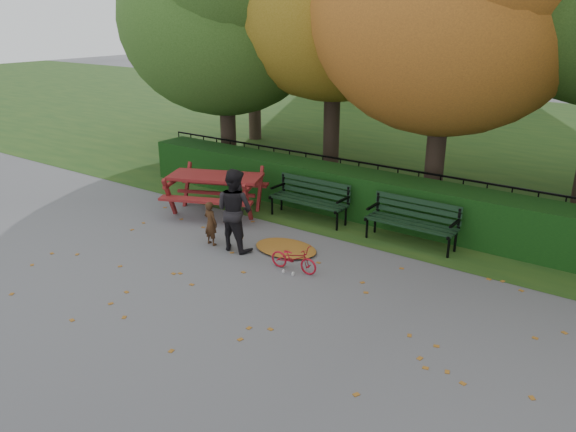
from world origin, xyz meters
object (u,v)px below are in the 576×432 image
Objects in this scene: bench_left at (311,196)px; bench_right at (413,218)px; child at (211,223)px; adult at (235,210)px; picnic_table at (216,183)px; bicycle at (294,258)px; tree_a at (227,3)px.

bench_left and bench_right have the same top height.
child is 0.65m from adult.
picnic_table is at bearing -155.57° from bench_left.
bench_right is 1.13× the size of adult.
child is 0.97× the size of bicycle.
bench_right is 3.96m from child.
tree_a is 5.10m from picnic_table.
bench_left is at bearing 180.00° from bench_right.
child is (1.19, -1.46, -0.24)m from picnic_table.
child is at bearing 84.52° from bicycle.
bench_right is (2.40, 0.00, 0.00)m from bench_left.
bench_right is 1.97× the size of bicycle.
bicycle is at bearing 174.30° from adult.
child is (3.10, -4.23, -4.08)m from tree_a.
tree_a is 4.16× the size of bench_right.
bench_right is at bearing -137.60° from child.
tree_a is 4.68× the size of adult.
adult is (-0.26, -2.24, 0.28)m from bench_left.
tree_a reaches higher than bench_right.
bicycle is (1.22, -2.40, -0.28)m from bench_left.
tree_a is 4.16× the size of bench_left.
adult is at bearing -139.85° from bench_right.
picnic_table reaches higher than child.
adult is at bearing -161.99° from child.
tree_a is at bearing -48.23° from adult.
picnic_table is 3.56m from bicycle.
adult is (3.63, -4.12, -3.72)m from tree_a.
bench_right is (6.29, -1.88, -4.00)m from tree_a.
adult reaches higher than bicycle.
bicycle is at bearing -62.93° from bench_left.
picnic_table reaches higher than bench_left.
bench_right is 0.70× the size of picnic_table.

